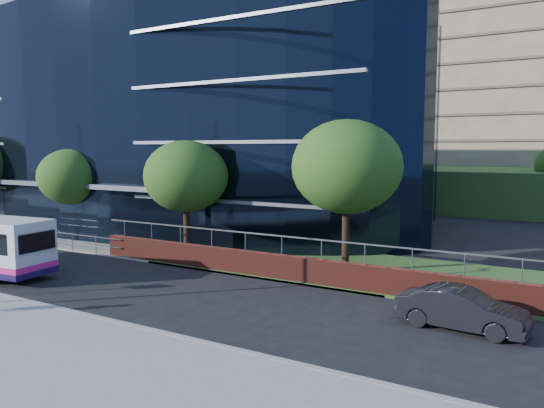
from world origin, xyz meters
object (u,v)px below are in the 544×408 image
Objects in this scene: tree_far_d at (347,167)px; parked_car at (462,309)px; tree_far_c at (186,176)px; tree_far_b at (72,177)px.

tree_far_d is 9.52m from parked_car.
tree_far_c is at bearing 78.59° from parked_car.
parked_car is at bearing -39.68° from tree_far_d.
tree_far_c reaches higher than tree_far_b.
tree_far_b is 19.03m from tree_far_d.
tree_far_d reaches higher than tree_far_c.
tree_far_d is at bearing 6.34° from tree_far_c.
tree_far_b reaches higher than parked_car.
tree_far_d reaches higher than parked_car.
parked_car is at bearing -15.75° from tree_far_c.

